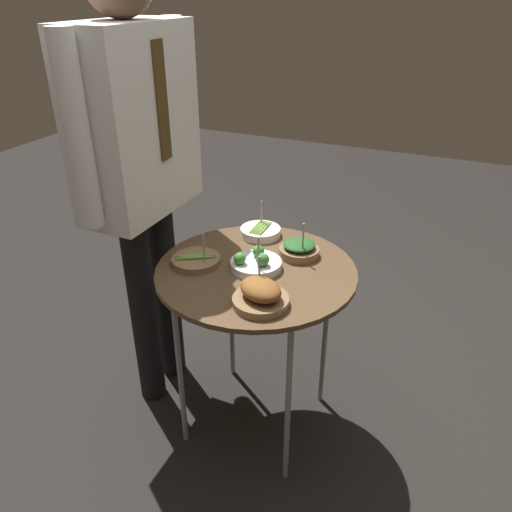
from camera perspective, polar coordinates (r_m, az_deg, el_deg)
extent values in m
plane|color=black|center=(2.17, 0.00, -17.99)|extent=(8.00, 8.00, 0.00)
cylinder|color=brown|center=(1.73, 0.00, -1.72)|extent=(0.70, 0.70, 0.02)
cylinder|color=gray|center=(2.04, 7.90, -8.88)|extent=(0.02, 0.02, 0.70)
cylinder|color=gray|center=(1.73, 3.68, -16.70)|extent=(0.02, 0.02, 0.70)
cylinder|color=gray|center=(2.16, -2.85, -6.19)|extent=(0.02, 0.02, 0.70)
cylinder|color=gray|center=(1.87, -8.70, -12.84)|extent=(0.02, 0.02, 0.70)
cylinder|color=brown|center=(1.81, 4.94, 0.47)|extent=(0.14, 0.14, 0.03)
ellipsoid|color=#1E4C1E|center=(1.79, 4.98, 1.29)|extent=(0.12, 0.12, 0.03)
cylinder|color=#939399|center=(1.74, 5.37, 1.57)|extent=(0.01, 0.01, 0.14)
cylinder|color=silver|center=(1.72, 0.05, -1.04)|extent=(0.18, 0.18, 0.03)
sphere|color=#387F2D|center=(1.73, 0.27, 0.58)|extent=(0.04, 0.04, 0.04)
sphere|color=#387F2D|center=(1.68, -1.87, -0.29)|extent=(0.04, 0.04, 0.04)
sphere|color=#387F2D|center=(1.67, 0.75, -0.42)|extent=(0.05, 0.05, 0.05)
cylinder|color=#939399|center=(1.64, 0.28, -0.09)|extent=(0.01, 0.01, 0.14)
cylinder|color=brown|center=(1.76, -6.88, -0.50)|extent=(0.17, 0.17, 0.02)
ellipsoid|color=olive|center=(1.77, -6.92, 0.11)|extent=(0.08, 0.13, 0.01)
ellipsoid|color=olive|center=(1.76, -6.91, -0.05)|extent=(0.08, 0.13, 0.01)
ellipsoid|color=olive|center=(1.75, -6.89, -0.21)|extent=(0.08, 0.13, 0.01)
cylinder|color=#939399|center=(1.71, -5.98, 0.61)|extent=(0.01, 0.01, 0.13)
cylinder|color=brown|center=(1.53, 0.52, -5.18)|extent=(0.18, 0.18, 0.03)
ellipsoid|color=brown|center=(1.51, 0.53, -3.83)|extent=(0.16, 0.18, 0.06)
cylinder|color=#939399|center=(1.54, 0.38, -2.35)|extent=(0.01, 0.01, 0.14)
cylinder|color=silver|center=(1.95, 0.51, 2.78)|extent=(0.16, 0.16, 0.03)
ellipsoid|color=#7AA847|center=(1.93, 1.09, 3.22)|extent=(0.13, 0.01, 0.01)
ellipsoid|color=#7AA847|center=(1.93, 0.80, 3.27)|extent=(0.13, 0.01, 0.01)
ellipsoid|color=#7AA847|center=(1.94, 0.52, 3.32)|extent=(0.13, 0.01, 0.01)
ellipsoid|color=#7AA847|center=(1.94, 0.23, 3.37)|extent=(0.13, 0.01, 0.01)
ellipsoid|color=#7AA847|center=(1.94, -0.05, 3.42)|extent=(0.13, 0.01, 0.01)
cylinder|color=#939399|center=(1.96, 0.63, 4.60)|extent=(0.01, 0.01, 0.13)
cylinder|color=black|center=(2.06, -12.70, -6.39)|extent=(0.11, 0.11, 0.85)
cylinder|color=black|center=(2.17, -10.17, -4.12)|extent=(0.11, 0.11, 0.85)
cube|color=white|center=(1.81, -13.70, 14.64)|extent=(0.48, 0.23, 0.64)
cube|color=#4C3819|center=(1.73, -10.70, 16.88)|extent=(0.06, 0.01, 0.38)
cylinder|color=white|center=(1.60, -19.76, 12.94)|extent=(0.08, 0.08, 0.58)
cylinder|color=white|center=(2.03, -9.00, 17.26)|extent=(0.08, 0.08, 0.58)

